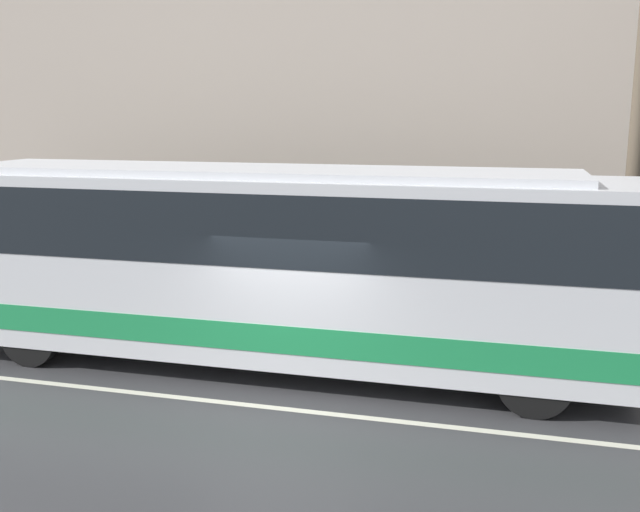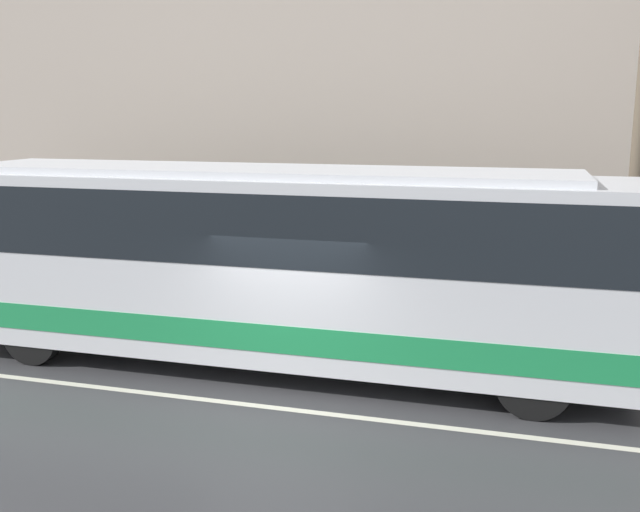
% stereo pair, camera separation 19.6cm
% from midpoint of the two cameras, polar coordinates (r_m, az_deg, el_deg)
% --- Properties ---
extents(ground_plane, '(60.00, 60.00, 0.00)m').
position_cam_midpoint_polar(ground_plane, '(10.97, -3.81, -12.08)').
color(ground_plane, '#38383A').
extents(sidewalk, '(60.00, 2.24, 0.12)m').
position_cam_midpoint_polar(sidewalk, '(15.61, 2.20, -4.63)').
color(sidewalk, gray).
rests_on(sidewalk, ground_plane).
extents(building_facade, '(60.00, 0.35, 9.79)m').
position_cam_midpoint_polar(building_facade, '(16.24, 3.32, 12.61)').
color(building_facade, '#B7A899').
rests_on(building_facade, ground_plane).
extents(lane_stripe, '(54.00, 0.14, 0.01)m').
position_cam_midpoint_polar(lane_stripe, '(10.97, -3.81, -12.06)').
color(lane_stripe, beige).
rests_on(lane_stripe, ground_plane).
extents(transit_bus, '(12.49, 2.61, 3.46)m').
position_cam_midpoint_polar(transit_bus, '(12.35, -5.41, 0.05)').
color(transit_bus, silver).
rests_on(transit_bus, ground_plane).
extents(utility_pole_near, '(0.28, 0.28, 8.96)m').
position_cam_midpoint_polar(utility_pole_near, '(14.11, 23.88, 11.40)').
color(utility_pole_near, brown).
rests_on(utility_pole_near, sidewalk).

